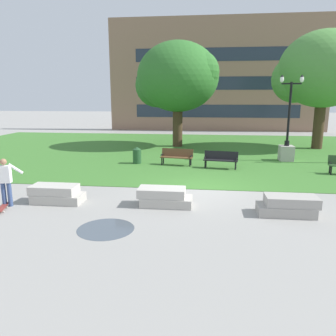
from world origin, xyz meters
name	(u,v)px	position (x,y,z in m)	size (l,w,h in m)	color
ground_plane	(201,190)	(0.00, 0.00, 0.00)	(140.00, 140.00, 0.00)	gray
grass_lawn	(204,151)	(0.00, 10.00, 0.01)	(40.00, 20.00, 0.02)	#3D752D
concrete_block_center	(56,194)	(-5.23, -2.25, 0.31)	(1.87, 0.90, 0.64)	#B2ADA3
concrete_block_left	(164,197)	(-1.27, -2.16, 0.31)	(1.90, 0.90, 0.64)	#B2ADA3
concrete_block_right	(288,206)	(2.87, -2.61, 0.31)	(1.89, 0.90, 0.64)	#9E9991
person_skateboarder	(5,179)	(-6.75, -2.88, 0.97)	(1.02, 0.76, 1.71)	#384C7A
skateboard	(2,208)	(-6.69, -3.32, 0.09)	(0.51, 1.03, 0.14)	maroon
puddle	(106,229)	(-2.70, -4.46, 0.00)	(1.67, 1.67, 0.01)	#47515B
park_bench_near_left	(177,156)	(-1.45, 4.87, 0.54)	(1.86, 0.79, 0.90)	brown
park_bench_far_left	(221,159)	(0.97, 4.27, 0.54)	(1.86, 0.79, 0.90)	black
lamp_post_center	(287,144)	(4.95, 6.86, 1.03)	(1.32, 0.80, 4.99)	#ADA89E
tree_far_right	(323,70)	(8.24, 12.01, 5.59)	(6.61, 6.30, 8.33)	#42301E
tree_near_left	(177,78)	(-2.11, 11.89, 5.14)	(6.34, 6.04, 7.77)	#42301E
trash_bin	(137,155)	(-3.76, 5.01, 0.50)	(0.49, 0.49, 0.96)	#234C28
building_facade_distant	(217,75)	(1.22, 24.50, 6.08)	(23.94, 1.03, 12.17)	#8E6B56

